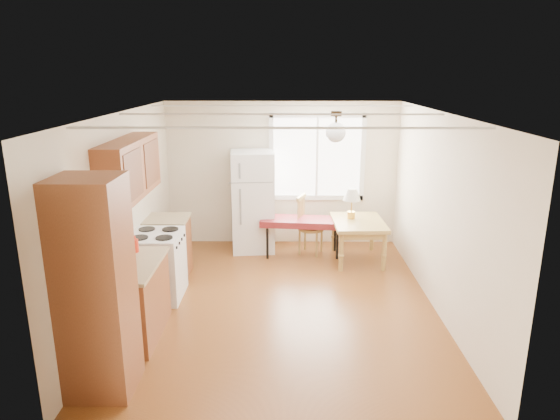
{
  "coord_description": "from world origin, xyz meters",
  "views": [
    {
      "loc": [
        0.04,
        -6.07,
        2.98
      ],
      "look_at": [
        -0.02,
        0.5,
        1.15
      ],
      "focal_mm": 32.0,
      "sensor_mm": 36.0,
      "label": 1
    }
  ],
  "objects_px": {
    "bench": "(302,223)",
    "chair": "(306,221)",
    "refrigerator": "(253,201)",
    "dining_table": "(358,227)"
  },
  "relations": [
    {
      "from": "refrigerator",
      "to": "dining_table",
      "type": "distance_m",
      "value": 1.83
    },
    {
      "from": "refrigerator",
      "to": "chair",
      "type": "height_order",
      "value": "refrigerator"
    },
    {
      "from": "refrigerator",
      "to": "chair",
      "type": "relative_size",
      "value": 1.73
    },
    {
      "from": "bench",
      "to": "refrigerator",
      "type": "bearing_deg",
      "value": 166.76
    },
    {
      "from": "bench",
      "to": "dining_table",
      "type": "distance_m",
      "value": 0.93
    },
    {
      "from": "refrigerator",
      "to": "bench",
      "type": "bearing_deg",
      "value": -24.49
    },
    {
      "from": "bench",
      "to": "chair",
      "type": "relative_size",
      "value": 1.43
    },
    {
      "from": "dining_table",
      "to": "refrigerator",
      "type": "bearing_deg",
      "value": 161.55
    },
    {
      "from": "refrigerator",
      "to": "chair",
      "type": "xyz_separation_m",
      "value": [
        0.9,
        -0.19,
        -0.29
      ]
    },
    {
      "from": "bench",
      "to": "dining_table",
      "type": "xyz_separation_m",
      "value": [
        0.9,
        -0.23,
        0.0
      ]
    }
  ]
}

